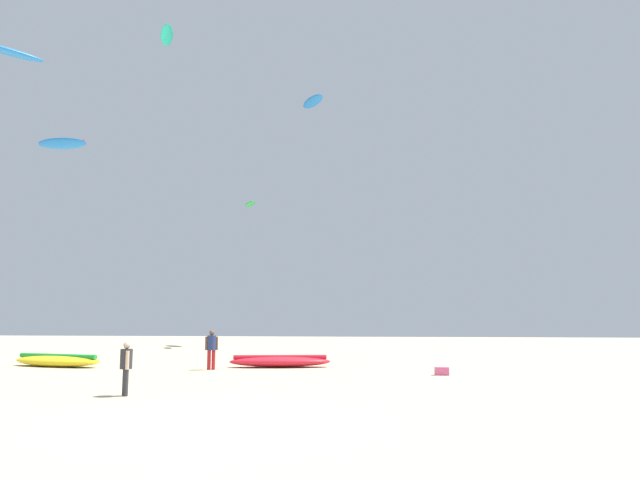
{
  "coord_description": "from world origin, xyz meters",
  "views": [
    {
      "loc": [
        3.83,
        -13.17,
        2.28
      ],
      "look_at": [
        0.0,
        21.51,
        6.9
      ],
      "focal_mm": 33.15,
      "sensor_mm": 36.0,
      "label": 1
    }
  ],
  "objects_px": {
    "kite_aloft_3": "(313,102)",
    "kite_grounded_mid": "(57,360)",
    "kite_aloft_0": "(167,35)",
    "kite_aloft_4": "(62,143)",
    "cooler_box": "(442,371)",
    "kite_aloft_2": "(9,52)",
    "kite_grounded_near": "(280,361)",
    "kite_aloft_1": "(250,204)",
    "person_midground": "(212,347)",
    "person_foreground": "(126,364)"
  },
  "relations": [
    {
      "from": "kite_aloft_3",
      "to": "kite_grounded_mid",
      "type": "bearing_deg",
      "value": -110.67
    },
    {
      "from": "kite_aloft_0",
      "to": "kite_aloft_4",
      "type": "relative_size",
      "value": 0.74
    },
    {
      "from": "cooler_box",
      "to": "kite_aloft_2",
      "type": "bearing_deg",
      "value": 165.05
    },
    {
      "from": "cooler_box",
      "to": "kite_aloft_0",
      "type": "height_order",
      "value": "kite_aloft_0"
    },
    {
      "from": "kite_grounded_near",
      "to": "kite_aloft_1",
      "type": "xyz_separation_m",
      "value": [
        -5.93,
        18.65,
        11.2
      ]
    },
    {
      "from": "cooler_box",
      "to": "kite_grounded_near",
      "type": "bearing_deg",
      "value": 157.04
    },
    {
      "from": "kite_aloft_2",
      "to": "kite_aloft_4",
      "type": "bearing_deg",
      "value": 105.39
    },
    {
      "from": "kite_aloft_1",
      "to": "kite_aloft_2",
      "type": "bearing_deg",
      "value": -126.33
    },
    {
      "from": "kite_aloft_4",
      "to": "kite_aloft_2",
      "type": "bearing_deg",
      "value": -74.61
    },
    {
      "from": "kite_grounded_near",
      "to": "kite_aloft_4",
      "type": "xyz_separation_m",
      "value": [
        -20.32,
        15.11,
        15.71
      ]
    },
    {
      "from": "kite_aloft_3",
      "to": "person_midground",
      "type": "bearing_deg",
      "value": -93.24
    },
    {
      "from": "kite_grounded_near",
      "to": "cooler_box",
      "type": "relative_size",
      "value": 8.69
    },
    {
      "from": "person_foreground",
      "to": "kite_grounded_near",
      "type": "bearing_deg",
      "value": 42.68
    },
    {
      "from": "kite_aloft_3",
      "to": "kite_grounded_near",
      "type": "bearing_deg",
      "value": -86.61
    },
    {
      "from": "person_foreground",
      "to": "cooler_box",
      "type": "height_order",
      "value": "person_foreground"
    },
    {
      "from": "kite_aloft_2",
      "to": "kite_aloft_1",
      "type": "bearing_deg",
      "value": 53.67
    },
    {
      "from": "person_midground",
      "to": "kite_aloft_1",
      "type": "relative_size",
      "value": 0.7
    },
    {
      "from": "person_midground",
      "to": "kite_aloft_4",
      "type": "relative_size",
      "value": 0.43
    },
    {
      "from": "kite_grounded_mid",
      "to": "kite_aloft_2",
      "type": "distance_m",
      "value": 19.32
    },
    {
      "from": "person_midground",
      "to": "kite_aloft_3",
      "type": "bearing_deg",
      "value": -21.04
    },
    {
      "from": "kite_aloft_0",
      "to": "kite_aloft_2",
      "type": "bearing_deg",
      "value": -167.97
    },
    {
      "from": "kite_aloft_1",
      "to": "person_foreground",
      "type": "bearing_deg",
      "value": -83.8
    },
    {
      "from": "kite_aloft_0",
      "to": "kite_aloft_2",
      "type": "relative_size",
      "value": 0.79
    },
    {
      "from": "kite_grounded_mid",
      "to": "kite_aloft_3",
      "type": "distance_m",
      "value": 33.73
    },
    {
      "from": "person_midground",
      "to": "kite_aloft_0",
      "type": "bearing_deg",
      "value": 19.76
    },
    {
      "from": "kite_grounded_near",
      "to": "person_midground",
      "type": "bearing_deg",
      "value": -150.17
    },
    {
      "from": "kite_grounded_near",
      "to": "kite_grounded_mid",
      "type": "distance_m",
      "value": 10.59
    },
    {
      "from": "kite_aloft_4",
      "to": "kite_grounded_mid",
      "type": "bearing_deg",
      "value": -58.41
    },
    {
      "from": "kite_aloft_2",
      "to": "kite_aloft_0",
      "type": "bearing_deg",
      "value": 12.03
    },
    {
      "from": "kite_aloft_0",
      "to": "kite_aloft_4",
      "type": "bearing_deg",
      "value": 141.2
    },
    {
      "from": "kite_aloft_0",
      "to": "cooler_box",
      "type": "bearing_deg",
      "value": -28.67
    },
    {
      "from": "person_foreground",
      "to": "kite_aloft_1",
      "type": "relative_size",
      "value": 0.64
    },
    {
      "from": "cooler_box",
      "to": "kite_aloft_1",
      "type": "xyz_separation_m",
      "value": [
        -13.06,
        21.67,
        11.31
      ]
    },
    {
      "from": "kite_aloft_3",
      "to": "cooler_box",
      "type": "bearing_deg",
      "value": -72.2
    },
    {
      "from": "kite_grounded_mid",
      "to": "kite_aloft_0",
      "type": "bearing_deg",
      "value": 68.66
    },
    {
      "from": "kite_grounded_near",
      "to": "kite_grounded_mid",
      "type": "xyz_separation_m",
      "value": [
        -10.56,
        -0.75,
        0.01
      ]
    },
    {
      "from": "person_midground",
      "to": "kite_aloft_2",
      "type": "xyz_separation_m",
      "value": [
        -14.29,
        5.07,
        16.96
      ]
    },
    {
      "from": "person_foreground",
      "to": "kite_aloft_2",
      "type": "relative_size",
      "value": 0.43
    },
    {
      "from": "kite_grounded_near",
      "to": "kite_aloft_0",
      "type": "relative_size",
      "value": 1.65
    },
    {
      "from": "person_foreground",
      "to": "kite_grounded_mid",
      "type": "xyz_separation_m",
      "value": [
        -7.81,
        9.78,
        -0.64
      ]
    },
    {
      "from": "person_foreground",
      "to": "kite_aloft_2",
      "type": "xyz_separation_m",
      "value": [
        -14.35,
        13.97,
        17.05
      ]
    },
    {
      "from": "person_foreground",
      "to": "kite_grounded_near",
      "type": "height_order",
      "value": "person_foreground"
    },
    {
      "from": "person_foreground",
      "to": "cooler_box",
      "type": "xyz_separation_m",
      "value": [
        9.89,
        7.5,
        -0.76
      ]
    },
    {
      "from": "kite_grounded_mid",
      "to": "kite_aloft_0",
      "type": "distance_m",
      "value": 20.29
    },
    {
      "from": "person_midground",
      "to": "kite_grounded_near",
      "type": "bearing_deg",
      "value": -77.97
    },
    {
      "from": "cooler_box",
      "to": "kite_aloft_0",
      "type": "relative_size",
      "value": 0.19
    },
    {
      "from": "kite_grounded_near",
      "to": "kite_aloft_0",
      "type": "distance_m",
      "value": 21.56
    },
    {
      "from": "kite_grounded_mid",
      "to": "person_midground",
      "type": "bearing_deg",
      "value": -6.38
    },
    {
      "from": "kite_grounded_near",
      "to": "kite_grounded_mid",
      "type": "bearing_deg",
      "value": -175.94
    },
    {
      "from": "person_midground",
      "to": "kite_aloft_2",
      "type": "distance_m",
      "value": 22.74
    }
  ]
}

